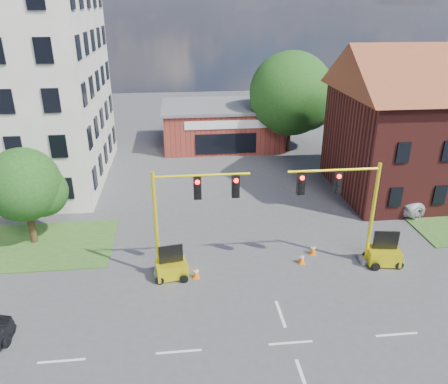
{
  "coord_description": "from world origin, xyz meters",
  "views": [
    {
      "loc": [
        -4.62,
        -14.83,
        14.07
      ],
      "look_at": [
        -1.93,
        10.0,
        3.15
      ],
      "focal_mm": 35.0,
      "sensor_mm": 36.0,
      "label": 1
    }
  ],
  "objects_px": {
    "signal_mast_west": "(187,211)",
    "trailer_east": "(384,254)",
    "trailer_west": "(172,268)",
    "pickup_white": "(424,197)",
    "signal_mast_east": "(346,203)"
  },
  "relations": [
    {
      "from": "trailer_east",
      "to": "trailer_west",
      "type": "bearing_deg",
      "value": -170.83
    },
    {
      "from": "pickup_white",
      "to": "trailer_east",
      "type": "bearing_deg",
      "value": 117.22
    },
    {
      "from": "signal_mast_west",
      "to": "trailer_west",
      "type": "relative_size",
      "value": 3.23
    },
    {
      "from": "signal_mast_west",
      "to": "trailer_east",
      "type": "distance_m",
      "value": 11.75
    },
    {
      "from": "trailer_west",
      "to": "trailer_east",
      "type": "xyz_separation_m",
      "value": [
        12.22,
        0.03,
        0.04
      ]
    },
    {
      "from": "signal_mast_east",
      "to": "trailer_east",
      "type": "distance_m",
      "value": 4.17
    },
    {
      "from": "signal_mast_west",
      "to": "signal_mast_east",
      "type": "distance_m",
      "value": 8.71
    },
    {
      "from": "signal_mast_west",
      "to": "signal_mast_east",
      "type": "height_order",
      "value": "same"
    },
    {
      "from": "trailer_west",
      "to": "trailer_east",
      "type": "distance_m",
      "value": 12.22
    },
    {
      "from": "trailer_west",
      "to": "pickup_white",
      "type": "xyz_separation_m",
      "value": [
        18.52,
        7.01,
        0.22
      ]
    },
    {
      "from": "signal_mast_east",
      "to": "pickup_white",
      "type": "relative_size",
      "value": 1.05
    },
    {
      "from": "trailer_west",
      "to": "trailer_east",
      "type": "bearing_deg",
      "value": -9.27
    },
    {
      "from": "trailer_west",
      "to": "trailer_east",
      "type": "relative_size",
      "value": 0.94
    },
    {
      "from": "signal_mast_east",
      "to": "trailer_west",
      "type": "relative_size",
      "value": 3.23
    },
    {
      "from": "signal_mast_east",
      "to": "trailer_west",
      "type": "bearing_deg",
      "value": -178.37
    }
  ]
}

